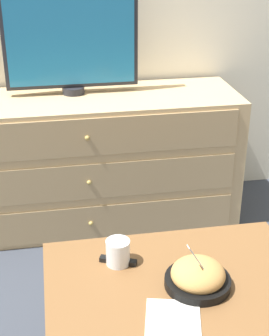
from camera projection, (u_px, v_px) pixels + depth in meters
ground_plane at (63, 196)px, 3.20m from camera, size 12.00×12.00×0.00m
dresser at (85, 161)px, 2.81m from camera, size 1.65×0.52×0.72m
tv at (71, 42)px, 2.60m from camera, size 0.68×0.12×0.52m
coffee_table at (177, 294)px, 1.80m from camera, size 0.91×0.63×0.42m
takeout_bowl at (198, 277)px, 1.74m from camera, size 0.23×0.23×0.19m
drink_cup at (118, 254)px, 1.85m from camera, size 0.09×0.09×0.10m
napkin at (173, 318)px, 1.61m from camera, size 0.21×0.21×0.00m
remote_control at (118, 261)px, 1.87m from camera, size 0.14×0.08×0.02m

